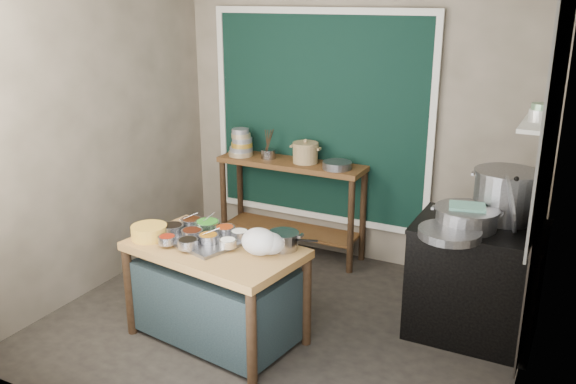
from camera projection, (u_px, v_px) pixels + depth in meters
The scene contains 30 objects.
floor at pixel (281, 325), 4.80m from camera, with size 3.50×3.00×0.02m, color #29251F.
back_wall at pixel (356, 115), 5.64m from camera, with size 3.50×0.02×2.80m, color gray.
left_wall at pixel (95, 128), 5.12m from camera, with size 0.02×3.00×2.80m, color gray.
right_wall at pixel (543, 185), 3.60m from camera, with size 0.02×3.00×2.80m, color gray.
curtain_panel at pixel (319, 118), 5.77m from camera, with size 2.10×0.02×1.90m, color black.
curtain_frame at pixel (319, 118), 5.76m from camera, with size 2.22×0.03×2.02m, color beige, non-canonical shape.
tile_panel at pixel (556, 95), 3.94m from camera, with size 0.02×1.70×1.70m, color #B2B2AA.
soot_patch at pixel (536, 253), 4.38m from camera, with size 0.01×1.30×1.30m, color black.
wall_shelf at pixel (539, 123), 4.32m from camera, with size 0.22×0.70×0.03m, color beige.
prep_table at pixel (216, 293), 4.49m from camera, with size 1.25×0.72×0.75m, color olive.
back_counter at pixel (291, 208), 5.97m from camera, with size 1.45×0.40×0.95m, color brown.
stove_block at pixel (475, 282), 4.55m from camera, with size 0.90×0.68×0.85m, color black.
stove_top at pixel (480, 227), 4.41m from camera, with size 0.92×0.69×0.03m, color black.
condiment_tray at pixel (202, 240), 4.45m from camera, with size 0.57×0.40×0.03m, color gray.
condiment_bowls at pixel (200, 232), 4.47m from camera, with size 0.65×0.50×0.07m.
yellow_basin at pixel (149, 232), 4.49m from camera, with size 0.26×0.26×0.10m, color gold.
saucepan at pixel (283, 240), 4.31m from camera, with size 0.23×0.23×0.13m, color gray, non-canonical shape.
plastic_bag_a at pixel (259, 242), 4.20m from camera, with size 0.25×0.22×0.19m, color white.
plastic_bag_b at pixel (270, 243), 4.22m from camera, with size 0.21×0.18×0.15m, color white.
bowl_stack at pixel (241, 144), 5.99m from camera, with size 0.24×0.24×0.27m.
utensil_cup at pixel (268, 154), 5.91m from camera, with size 0.15×0.15×0.09m, color gray.
ceramic_crock at pixel (305, 154), 5.75m from camera, with size 0.26×0.26×0.17m, color #9B8055, non-canonical shape.
wide_bowl at pixel (337, 165), 5.56m from camera, with size 0.27×0.27×0.07m, color gray.
stock_pot at pixel (505, 195), 4.47m from camera, with size 0.48×0.48×0.37m, color gray, non-canonical shape.
pot_lid at pixel (510, 204), 4.24m from camera, with size 0.41×0.41×0.02m, color gray.
steamer at pixel (466, 218), 4.34m from camera, with size 0.46×0.46×0.15m, color gray, non-canonical shape.
green_cloth at pixel (467, 206), 4.31m from camera, with size 0.25×0.19×0.02m, color #68A99B.
shallow_pan at pixel (450, 233), 4.18m from camera, with size 0.43×0.43×0.06m, color gray.
shelf_bowl_stack at pixel (540, 113), 4.29m from camera, with size 0.16×0.16×0.13m.
shelf_bowl_green at pixel (542, 114), 4.42m from camera, with size 0.15×0.15×0.05m, color gray.
Camera 1 is at (1.97, -3.75, 2.48)m, focal length 38.00 mm.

